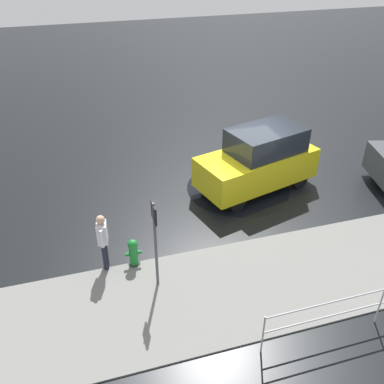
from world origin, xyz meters
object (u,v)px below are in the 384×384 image
Objects in this scene: moving_hatchback at (259,160)px; pedestrian at (103,238)px; sign_post at (155,233)px; fire_hydrant at (133,253)px.

pedestrian is at bearing 25.56° from moving_hatchback.
pedestrian is at bearing -41.06° from sign_post.
sign_post is (4.18, 3.51, 0.55)m from moving_hatchback.
sign_post reaches higher than moving_hatchback.
fire_hydrant is (4.60, 2.64, -0.63)m from moving_hatchback.
sign_post is (-0.42, 0.88, 1.18)m from fire_hydrant.
moving_hatchback is 5.48m from sign_post.
sign_post is at bearing 40.07° from moving_hatchback.
moving_hatchback reaches higher than fire_hydrant.
fire_hydrant is 0.50× the size of pedestrian.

